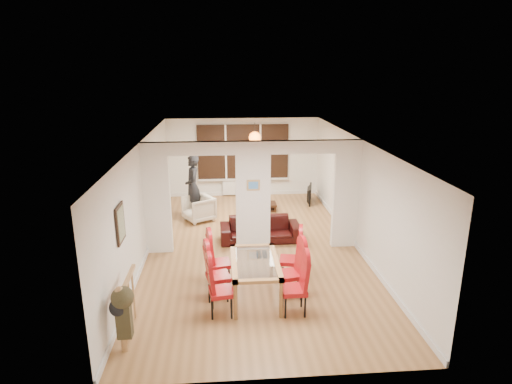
{
  "coord_description": "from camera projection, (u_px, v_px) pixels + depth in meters",
  "views": [
    {
      "loc": [
        -0.69,
        -9.47,
        4.19
      ],
      "look_at": [
        0.12,
        0.6,
        1.23
      ],
      "focal_mm": 30.0,
      "sensor_mm": 36.0,
      "label": 1
    }
  ],
  "objects": [
    {
      "name": "dining_table",
      "position": [
        255.0,
        279.0,
        8.02
      ],
      "size": [
        0.89,
        1.57,
        0.74
      ],
      "primitive_type": null,
      "color": "olive",
      "rests_on": "floor"
    },
    {
      "name": "wall_poster",
      "position": [
        120.0,
        224.0,
        7.35
      ],
      "size": [
        0.04,
        0.52,
        0.67
      ],
      "primitive_type": "cube",
      "color": "gray",
      "rests_on": "room_walls"
    },
    {
      "name": "dining_chair_lb",
      "position": [
        218.0,
        273.0,
        7.94
      ],
      "size": [
        0.5,
        0.5,
        1.04
      ],
      "primitive_type": null,
      "rotation": [
        0.0,
        0.0,
        0.23
      ],
      "color": "maroon",
      "rests_on": "floor"
    },
    {
      "name": "sofa",
      "position": [
        260.0,
        229.0,
        10.69
      ],
      "size": [
        2.0,
        0.83,
        0.58
      ],
      "primitive_type": "imported",
      "rotation": [
        0.0,
        0.0,
        0.03
      ],
      "color": "black",
      "rests_on": "floor"
    },
    {
      "name": "pendant_light",
      "position": [
        255.0,
        138.0,
        12.87
      ],
      "size": [
        0.36,
        0.36,
        0.36
      ],
      "primitive_type": "sphere",
      "color": "orange",
      "rests_on": "room_walls"
    },
    {
      "name": "person",
      "position": [
        193.0,
        186.0,
        12.23
      ],
      "size": [
        0.72,
        0.53,
        1.81
      ],
      "primitive_type": "imported",
      "rotation": [
        0.0,
        0.0,
        -1.41
      ],
      "color": "black",
      "rests_on": "floor"
    },
    {
      "name": "dining_chair_ra",
      "position": [
        294.0,
        286.0,
        7.45
      ],
      "size": [
        0.43,
        0.43,
        1.06
      ],
      "primitive_type": null,
      "rotation": [
        0.0,
        0.0,
        0.01
      ],
      "color": "maroon",
      "rests_on": "floor"
    },
    {
      "name": "divider_wall",
      "position": [
        253.0,
        196.0,
        9.92
      ],
      "size": [
        5.0,
        0.18,
        2.6
      ],
      "primitive_type": "cube",
      "color": "white",
      "rests_on": "floor"
    },
    {
      "name": "television",
      "position": [
        307.0,
        194.0,
        13.71
      ],
      "size": [
        0.95,
        0.33,
        0.55
      ],
      "primitive_type": "imported",
      "rotation": [
        0.0,
        0.0,
        1.34
      ],
      "color": "black",
      "rests_on": "floor"
    },
    {
      "name": "shoes",
      "position": [
        262.0,
        255.0,
        9.81
      ],
      "size": [
        0.23,
        0.25,
        0.1
      ],
      "primitive_type": null,
      "color": "black",
      "rests_on": "floor"
    },
    {
      "name": "coffee_table",
      "position": [
        259.0,
        207.0,
        12.94
      ],
      "size": [
        1.1,
        0.71,
        0.23
      ],
      "primitive_type": null,
      "rotation": [
        0.0,
        0.0,
        0.22
      ],
      "color": "black",
      "rests_on": "floor"
    },
    {
      "name": "bottle",
      "position": [
        258.0,
        199.0,
        12.86
      ],
      "size": [
        0.07,
        0.07,
        0.27
      ],
      "primitive_type": "cylinder",
      "color": "#143F19",
      "rests_on": "coffee_table"
    },
    {
      "name": "dining_chair_rc",
      "position": [
        290.0,
        256.0,
        8.6
      ],
      "size": [
        0.5,
        0.5,
        1.05
      ],
      "primitive_type": null,
      "rotation": [
        0.0,
        0.0,
        -0.21
      ],
      "color": "maroon",
      "rests_on": "floor"
    },
    {
      "name": "bay_window_blinds",
      "position": [
        243.0,
        152.0,
        14.12
      ],
      "size": [
        3.0,
        0.08,
        1.8
      ],
      "primitive_type": "cube",
      "color": "black",
      "rests_on": "room_walls"
    },
    {
      "name": "dining_chair_la",
      "position": [
        221.0,
        288.0,
        7.41
      ],
      "size": [
        0.47,
        0.47,
        1.03
      ],
      "primitive_type": null,
      "rotation": [
        0.0,
        0.0,
        0.16
      ],
      "color": "maroon",
      "rests_on": "floor"
    },
    {
      "name": "floor",
      "position": [
        253.0,
        248.0,
        10.29
      ],
      "size": [
        5.0,
        9.0,
        0.01
      ],
      "primitive_type": "cube",
      "color": "#996A3D",
      "rests_on": "ground"
    },
    {
      "name": "dining_chair_rb",
      "position": [
        291.0,
        270.0,
        8.02
      ],
      "size": [
        0.5,
        0.5,
        1.05
      ],
      "primitive_type": null,
      "rotation": [
        0.0,
        0.0,
        0.2
      ],
      "color": "maroon",
      "rests_on": "floor"
    },
    {
      "name": "bowl",
      "position": [
        254.0,
        202.0,
        12.91
      ],
      "size": [
        0.23,
        0.23,
        0.06
      ],
      "primitive_type": "imported",
      "color": "black",
      "rests_on": "coffee_table"
    },
    {
      "name": "stair_newel",
      "position": [
        129.0,
        301.0,
        6.9
      ],
      "size": [
        0.4,
        1.2,
        1.1
      ],
      "primitive_type": null,
      "color": "#A97E4D",
      "rests_on": "floor"
    },
    {
      "name": "room_walls",
      "position": [
        253.0,
        196.0,
        9.92
      ],
      "size": [
        5.0,
        9.0,
        2.6
      ],
      "primitive_type": null,
      "color": "silver",
      "rests_on": "floor"
    },
    {
      "name": "radiator",
      "position": [
        243.0,
        187.0,
        14.41
      ],
      "size": [
        1.4,
        0.08,
        0.5
      ],
      "primitive_type": "cube",
      "color": "white",
      "rests_on": "floor"
    },
    {
      "name": "dining_chair_lc",
      "position": [
        220.0,
        260.0,
        8.45
      ],
      "size": [
        0.5,
        0.5,
        1.05
      ],
      "primitive_type": null,
      "rotation": [
        0.0,
        0.0,
        0.2
      ],
      "color": "maroon",
      "rests_on": "floor"
    },
    {
      "name": "pillar_photo",
      "position": [
        253.0,
        185.0,
        9.75
      ],
      "size": [
        0.3,
        0.03,
        0.25
      ],
      "primitive_type": "cube",
      "color": "#4C8CD8",
      "rests_on": "divider_wall"
    },
    {
      "name": "armchair",
      "position": [
        199.0,
        209.0,
        12.06
      ],
      "size": [
        1.03,
        1.04,
        0.7
      ],
      "primitive_type": "imported",
      "rotation": [
        0.0,
        0.0,
        -1.06
      ],
      "color": "beige",
      "rests_on": "floor"
    }
  ]
}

